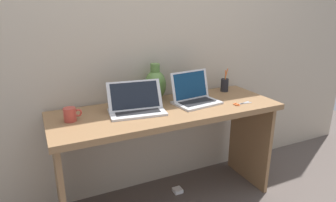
{
  "coord_description": "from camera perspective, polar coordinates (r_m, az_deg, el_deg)",
  "views": [
    {
      "loc": [
        -0.8,
        -1.7,
        1.42
      ],
      "look_at": [
        0.0,
        0.0,
        0.8
      ],
      "focal_mm": 31.29,
      "sensor_mm": 36.0,
      "label": 1
    }
  ],
  "objects": [
    {
      "name": "ground_plane",
      "position": [
        2.36,
        -0.0,
        -18.87
      ],
      "size": [
        6.0,
        6.0,
        0.0
      ],
      "primitive_type": "plane",
      "color": "#564C47"
    },
    {
      "name": "back_wall",
      "position": [
        2.19,
        -3.65,
        12.31
      ],
      "size": [
        4.4,
        0.04,
        2.4
      ],
      "primitive_type": "cube",
      "color": "#BCAD99",
      "rests_on": "ground"
    },
    {
      "name": "desk",
      "position": [
        2.06,
        -0.0,
        -5.52
      ],
      "size": [
        1.57,
        0.56,
        0.75
      ],
      "color": "olive",
      "rests_on": "ground"
    },
    {
      "name": "laptop_left",
      "position": [
        1.92,
        -6.23,
        -0.65
      ],
      "size": [
        0.38,
        0.26,
        0.19
      ],
      "color": "silver",
      "rests_on": "desk"
    },
    {
      "name": "laptop_right",
      "position": [
        2.11,
        5.02,
        1.28
      ],
      "size": [
        0.34,
        0.26,
        0.22
      ],
      "color": "silver",
      "rests_on": "desk"
    },
    {
      "name": "green_vase",
      "position": [
        2.16,
        -2.49,
        3.29
      ],
      "size": [
        0.16,
        0.16,
        0.27
      ],
      "color": "#5B843D",
      "rests_on": "desk"
    },
    {
      "name": "coffee_mug",
      "position": [
        1.86,
        -18.49,
        -2.51
      ],
      "size": [
        0.11,
        0.07,
        0.08
      ],
      "color": "#B23D33",
      "rests_on": "desk"
    },
    {
      "name": "pen_cup",
      "position": [
        2.42,
        10.96,
        3.14
      ],
      "size": [
        0.06,
        0.06,
        0.19
      ],
      "color": "black",
      "rests_on": "desk"
    },
    {
      "name": "scissors",
      "position": [
        2.13,
        13.77,
        -0.56
      ],
      "size": [
        0.15,
        0.06,
        0.01
      ],
      "color": "#B7B7BC",
      "rests_on": "desk"
    },
    {
      "name": "power_brick",
      "position": [
        2.44,
        1.88,
        -17.0
      ],
      "size": [
        0.07,
        0.07,
        0.03
      ],
      "primitive_type": "cube",
      "color": "white",
      "rests_on": "ground"
    }
  ]
}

